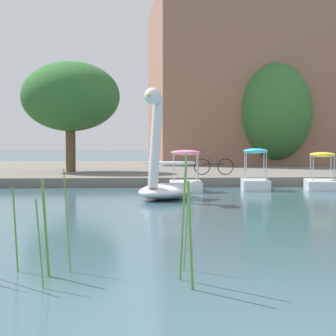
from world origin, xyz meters
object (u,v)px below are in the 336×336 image
(swan_boat, at_px, (165,179))
(tree_broadleaf_left, at_px, (70,97))
(pedal_boat_pink, at_px, (185,179))
(pedal_boat_yellow, at_px, (322,179))
(bicycle_parked, at_px, (214,167))
(tree_willow_near_path, at_px, (275,112))
(pedal_boat_cyan, at_px, (255,178))

(swan_boat, distance_m, tree_broadleaf_left, 12.02)
(pedal_boat_pink, xyz_separation_m, pedal_boat_yellow, (5.39, 0.45, -0.06))
(pedal_boat_yellow, height_order, bicycle_parked, pedal_boat_yellow)
(pedal_boat_pink, relative_size, bicycle_parked, 1.09)
(pedal_boat_yellow, distance_m, bicycle_parked, 5.24)
(pedal_boat_pink, distance_m, tree_broadleaf_left, 9.93)
(pedal_boat_yellow, distance_m, tree_willow_near_path, 16.78)
(pedal_boat_cyan, relative_size, bicycle_parked, 1.12)
(swan_boat, distance_m, pedal_boat_cyan, 5.01)
(pedal_boat_yellow, xyz_separation_m, bicycle_parked, (-3.69, 3.71, 0.36))
(pedal_boat_cyan, bearing_deg, tree_broadleaf_left, 137.27)
(pedal_boat_pink, bearing_deg, tree_willow_near_path, 64.52)
(pedal_boat_cyan, bearing_deg, pedal_boat_yellow, 1.45)
(pedal_boat_cyan, bearing_deg, pedal_boat_pink, -172.06)
(pedal_boat_cyan, xyz_separation_m, bicycle_parked, (-1.03, 3.77, 0.30))
(pedal_boat_pink, height_order, bicycle_parked, pedal_boat_pink)
(bicycle_parked, bearing_deg, tree_willow_near_path, 63.49)
(swan_boat, xyz_separation_m, tree_willow_near_path, (8.85, 19.65, 3.50))
(swan_boat, relative_size, tree_broadleaf_left, 0.47)
(pedal_boat_pink, bearing_deg, tree_broadleaf_left, 123.86)
(pedal_boat_pink, bearing_deg, swan_boat, -107.09)
(pedal_boat_cyan, relative_size, tree_willow_near_path, 0.29)
(pedal_boat_cyan, bearing_deg, bicycle_parked, 105.25)
(pedal_boat_pink, height_order, tree_willow_near_path, tree_willow_near_path)
(swan_boat, height_order, bicycle_parked, swan_boat)
(pedal_boat_pink, relative_size, pedal_boat_yellow, 0.79)
(pedal_boat_yellow, bearing_deg, pedal_boat_cyan, -178.55)
(pedal_boat_pink, xyz_separation_m, tree_willow_near_path, (7.92, 16.61, 3.66))
(swan_boat, xyz_separation_m, pedal_boat_pink, (0.93, 3.04, -0.16))
(swan_boat, distance_m, tree_willow_near_path, 21.83)
(tree_willow_near_path, distance_m, bicycle_parked, 14.32)
(pedal_boat_cyan, distance_m, pedal_boat_yellow, 2.66)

